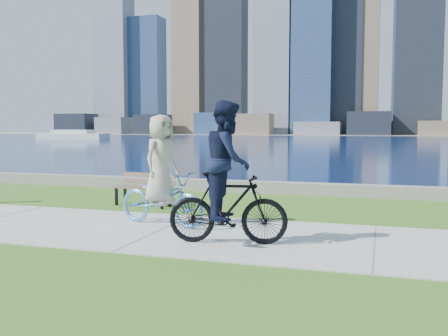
# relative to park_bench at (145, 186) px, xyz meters

# --- Properties ---
(ground) EXTENTS (320.00, 320.00, 0.00)m
(ground) POSITION_rel_park_bench_xyz_m (1.71, -2.82, -0.51)
(ground) COLOR #36621A
(ground) RESTS_ON ground
(concrete_path) EXTENTS (80.00, 3.50, 0.02)m
(concrete_path) POSITION_rel_park_bench_xyz_m (1.71, -2.82, -0.50)
(concrete_path) COLOR #AAABA5
(concrete_path) RESTS_ON ground
(seawall) EXTENTS (90.00, 0.50, 0.35)m
(seawall) POSITION_rel_park_bench_xyz_m (1.71, 3.38, -0.33)
(seawall) COLOR gray
(seawall) RESTS_ON ground
(bay_water) EXTENTS (320.00, 131.00, 0.01)m
(bay_water) POSITION_rel_park_bench_xyz_m (1.71, 69.18, -0.50)
(bay_water) COLOR #0B1D4B
(bay_water) RESTS_ON ground
(far_shore) EXTENTS (320.00, 30.00, 0.12)m
(far_shore) POSITION_rel_park_bench_xyz_m (1.71, 127.18, -0.45)
(far_shore) COLOR gray
(far_shore) RESTS_ON ground
(city_skyline) EXTENTS (177.81, 23.91, 76.00)m
(city_skyline) POSITION_rel_park_bench_xyz_m (-0.73, 126.34, 23.74)
(city_skyline) COLOR black
(city_skyline) RESTS_ON ground
(ferry_near) EXTENTS (11.98, 3.42, 1.63)m
(ferry_near) POSITION_rel_park_bench_xyz_m (-43.09, 59.62, 0.17)
(ferry_near) COLOR silver
(ferry_near) RESTS_ON ground
(park_bench) EXTENTS (1.67, 0.79, 0.83)m
(park_bench) POSITION_rel_park_bench_xyz_m (0.00, 0.00, 0.00)
(park_bench) COLOR black
(park_bench) RESTS_ON ground
(cyclist_woman) EXTENTS (1.24, 2.20, 2.25)m
(cyclist_woman) POSITION_rel_park_bench_xyz_m (1.53, -2.28, 0.35)
(cyclist_woman) COLOR #5591CE
(cyclist_woman) RESTS_ON ground
(cyclist_man) EXTENTS (0.94, 2.12, 2.44)m
(cyclist_man) POSITION_rel_park_bench_xyz_m (3.31, -3.45, 0.54)
(cyclist_man) COLOR black
(cyclist_man) RESTS_ON ground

